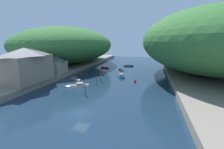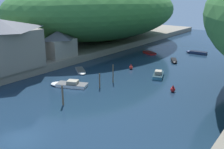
% 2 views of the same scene
% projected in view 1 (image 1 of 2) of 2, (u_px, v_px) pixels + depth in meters
% --- Properties ---
extents(water_surface, '(130.00, 130.00, 0.00)m').
position_uv_depth(water_surface, '(119.00, 75.00, 53.25)').
color(water_surface, '#192D42').
rests_on(water_surface, ground).
extents(left_bank, '(22.00, 120.00, 1.51)m').
position_uv_depth(left_bank, '(52.00, 69.00, 59.94)').
color(left_bank, gray).
rests_on(left_bank, ground).
extents(right_bank, '(22.00, 120.00, 1.51)m').
position_uv_depth(right_bank, '(206.00, 78.00, 46.22)').
color(right_bank, gray).
rests_on(right_bank, ground).
extents(hillside_left, '(40.49, 56.68, 16.85)m').
position_uv_depth(hillside_left, '(68.00, 45.00, 72.29)').
color(hillside_left, '#387033').
rests_on(hillside_left, left_bank).
extents(hillside_right, '(41.92, 58.69, 20.41)m').
position_uv_depth(hillside_right, '(209.00, 41.00, 48.45)').
color(hillside_right, '#387033').
rests_on(hillside_right, right_bank).
extents(waterfront_building, '(8.45, 12.76, 8.71)m').
position_uv_depth(waterfront_building, '(26.00, 65.00, 38.14)').
color(waterfront_building, gray).
rests_on(waterfront_building, left_bank).
extents(boathouse_shed, '(5.41, 6.71, 5.56)m').
position_uv_depth(boathouse_shed, '(56.00, 64.00, 49.74)').
color(boathouse_shed, gray).
rests_on(boathouse_shed, left_bank).
extents(boat_open_rowboat, '(5.23, 1.91, 0.65)m').
position_uv_depth(boat_open_rowboat, '(128.00, 66.00, 71.46)').
color(boat_open_rowboat, navy).
rests_on(boat_open_rowboat, water_surface).
extents(boat_small_dinghy, '(2.90, 3.92, 0.51)m').
position_uv_depth(boat_small_dinghy, '(121.00, 70.00, 61.28)').
color(boat_small_dinghy, black).
rests_on(boat_small_dinghy, water_surface).
extents(boat_yellow_tender, '(6.35, 4.33, 1.03)m').
position_uv_depth(boat_yellow_tender, '(77.00, 85.00, 39.64)').
color(boat_yellow_tender, white).
rests_on(boat_yellow_tender, water_surface).
extents(boat_cabin_cruiser, '(4.63, 3.85, 0.41)m').
position_uv_depth(boat_cabin_cruiser, '(76.00, 79.00, 46.99)').
color(boat_cabin_cruiser, silver).
rests_on(boat_cabin_cruiser, water_surface).
extents(boat_white_cruiser, '(4.61, 3.22, 0.47)m').
position_uv_depth(boat_white_cruiser, '(104.00, 67.00, 67.15)').
color(boat_white_cruiser, red).
rests_on(boat_white_cruiser, water_surface).
extents(boat_far_right_bank, '(3.41, 5.34, 1.24)m').
position_uv_depth(boat_far_right_bank, '(121.00, 76.00, 50.18)').
color(boat_far_right_bank, teal).
rests_on(boat_far_right_bank, water_surface).
extents(mooring_post_nearest, '(0.25, 0.25, 2.81)m').
position_uv_depth(mooring_post_nearest, '(85.00, 89.00, 33.08)').
color(mooring_post_nearest, brown).
rests_on(mooring_post_nearest, water_surface).
extents(mooring_post_middle, '(0.21, 0.21, 2.47)m').
position_uv_depth(mooring_post_middle, '(96.00, 81.00, 40.59)').
color(mooring_post_middle, brown).
rests_on(mooring_post_middle, water_surface).
extents(mooring_post_fourth, '(0.20, 0.20, 3.17)m').
position_uv_depth(mooring_post_fourth, '(101.00, 77.00, 43.72)').
color(mooring_post_fourth, brown).
rests_on(mooring_post_fourth, water_surface).
extents(channel_buoy_near, '(0.74, 0.74, 1.11)m').
position_uv_depth(channel_buoy_near, '(135.00, 81.00, 43.60)').
color(channel_buoy_near, red).
rests_on(channel_buoy_near, water_surface).
extents(channel_buoy_far, '(0.74, 0.74, 1.11)m').
position_uv_depth(channel_buoy_far, '(103.00, 74.00, 52.39)').
color(channel_buoy_far, red).
rests_on(channel_buoy_far, water_surface).
extents(person_on_quay, '(0.31, 0.42, 1.69)m').
position_uv_depth(person_on_quay, '(49.00, 73.00, 44.60)').
color(person_on_quay, '#282D3D').
rests_on(person_on_quay, left_bank).
extents(person_by_boathouse, '(0.23, 0.39, 1.69)m').
position_uv_depth(person_by_boathouse, '(42.00, 75.00, 41.71)').
color(person_by_boathouse, '#282D3D').
rests_on(person_by_boathouse, left_bank).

